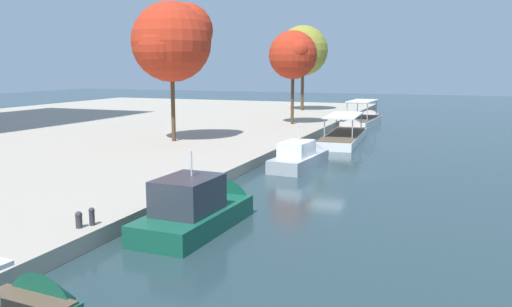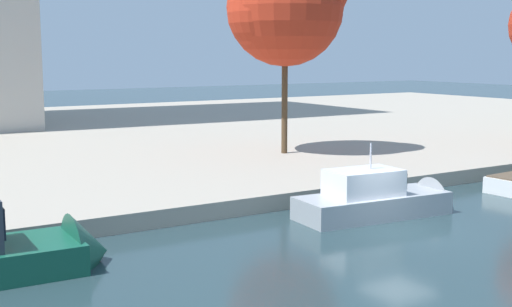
% 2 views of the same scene
% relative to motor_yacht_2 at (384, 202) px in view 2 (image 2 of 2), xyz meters
% --- Properties ---
extents(ground_plane, '(220.00, 220.00, 0.00)m').
position_rel_motor_yacht_2_xyz_m(ground_plane, '(-1.20, -2.20, -0.55)').
color(ground_plane, '#23383D').
extents(dock_promenade, '(120.00, 55.00, 0.75)m').
position_rel_motor_yacht_2_xyz_m(dock_promenade, '(-1.20, 30.47, -0.17)').
color(dock_promenade, '#A39989').
rests_on(dock_promenade, ground_plane).
extents(motor_yacht_2, '(7.87, 2.97, 4.00)m').
position_rel_motor_yacht_2_xyz_m(motor_yacht_2, '(0.00, 0.00, 0.00)').
color(motor_yacht_2, '#9EA3A8').
rests_on(motor_yacht_2, ground_plane).
extents(tree_4, '(7.16, 7.05, 12.36)m').
position_rel_motor_yacht_2_xyz_m(tree_4, '(3.84, 13.00, 9.17)').
color(tree_4, '#4C3823').
rests_on(tree_4, dock_promenade).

